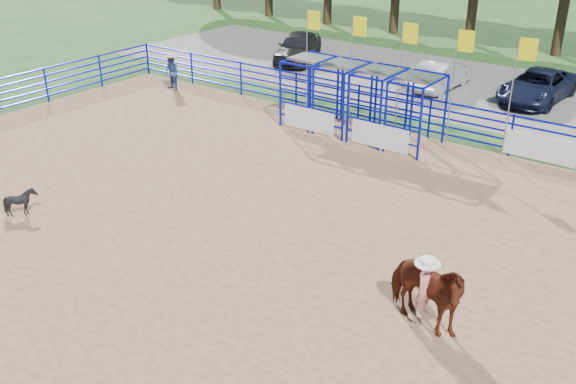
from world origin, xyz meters
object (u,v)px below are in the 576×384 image
object	(u,v)px
horse_and_rider	(425,290)
car_a	(298,47)
calf	(21,202)
car_c	(537,86)
spectator_cowboy	(172,72)
car_b	(440,75)

from	to	relation	value
horse_and_rider	car_a	world-z (taller)	horse_and_rider
calf	car_c	size ratio (longest dim) A/B	0.17
spectator_cowboy	car_c	xyz separation A→B (m)	(13.76, 8.16, -0.17)
spectator_cowboy	car_b	bearing A→B (deg)	37.34
calf	car_b	bearing A→B (deg)	-21.78
car_b	car_c	distance (m)	4.17
spectator_cowboy	car_a	distance (m)	7.79
calf	car_c	distance (m)	21.03
spectator_cowboy	car_c	size ratio (longest dim) A/B	0.34
car_a	car_c	distance (m)	12.25
car_a	car_b	distance (m)	8.15
spectator_cowboy	car_c	bearing A→B (deg)	30.66
car_b	calf	bearing A→B (deg)	78.81
horse_and_rider	car_a	bearing A→B (deg)	132.33
spectator_cowboy	horse_and_rider	bearing A→B (deg)	-28.59
horse_and_rider	calf	world-z (taller)	horse_and_rider
calf	spectator_cowboy	xyz separation A→B (m)	(-5.57, 11.21, 0.41)
calf	spectator_cowboy	distance (m)	12.53
horse_and_rider	calf	distance (m)	11.45
car_a	calf	bearing A→B (deg)	-99.22
horse_and_rider	car_a	distance (m)	22.73
spectator_cowboy	car_a	bearing A→B (deg)	78.78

